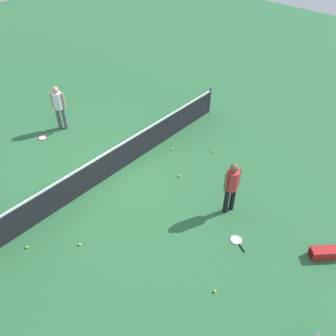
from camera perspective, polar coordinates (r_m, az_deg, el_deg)
ground_plane at (r=11.66m, az=-8.46°, el=-0.82°), size 40.00×40.00×0.00m
court_net at (r=11.34m, az=-8.71°, el=1.09°), size 10.09×0.09×1.07m
player_near_side at (r=9.82m, az=10.07°, el=-2.54°), size 0.52×0.43×1.70m
player_far_side at (r=13.62m, az=-16.96°, el=9.62°), size 0.48×0.48×1.70m
tennis_racket_near_player at (r=9.82m, az=10.83°, el=-11.22°), size 0.42×0.60×0.03m
tennis_racket_far_player at (r=13.82m, az=-19.17°, el=4.60°), size 0.59×0.32×0.03m
tennis_ball_near_player at (r=12.47m, az=7.25°, el=2.66°), size 0.07×0.07×0.07m
tennis_ball_by_net at (r=8.86m, az=7.46°, el=-18.79°), size 0.07×0.07×0.07m
tennis_ball_midcourt at (r=10.18m, az=-21.45°, el=-11.57°), size 0.07×0.07×0.07m
tennis_ball_baseline at (r=9.82m, az=-13.81°, el=-11.68°), size 0.07×0.07×0.07m
tennis_ball_stray_left at (r=12.46m, az=0.62°, el=3.01°), size 0.07×0.07×0.07m
tennis_ball_stray_right at (r=11.39m, az=1.78°, el=-1.27°), size 0.07×0.07×0.07m
equipment_bag at (r=10.06m, az=23.62°, el=-12.22°), size 0.77×0.76×0.28m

